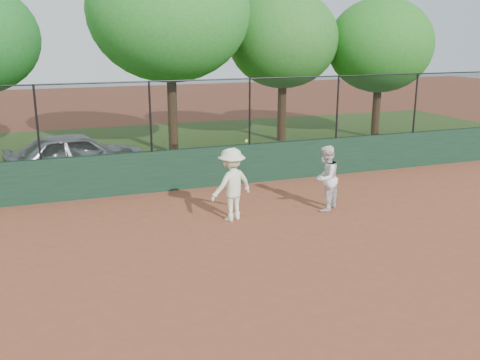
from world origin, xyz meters
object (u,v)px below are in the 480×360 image
object	(u,v)px
player_second	(325,178)
tree_3	(283,39)
player_main	(232,184)
tree_4	(380,45)
parked_car	(77,155)
tree_2	(169,11)

from	to	relation	value
player_second	tree_3	size ratio (longest dim) A/B	0.27
player_main	tree_4	bearing A→B (deg)	40.46
player_second	tree_3	distance (m)	10.10
parked_car	tree_4	size ratio (longest dim) A/B	0.73
player_main	tree_2	distance (m)	9.07
parked_car	tree_2	bearing A→B (deg)	-66.45
parked_car	player_second	bearing A→B (deg)	-143.84
tree_3	tree_4	xyz separation A→B (m)	(4.23, -0.74, -0.25)
player_second	player_main	distance (m)	2.53
tree_2	tree_4	distance (m)	9.32
tree_2	tree_4	size ratio (longest dim) A/B	1.31
player_main	tree_3	bearing A→B (deg)	58.92
player_second	player_main	world-z (taller)	player_main
player_second	parked_car	bearing A→B (deg)	-81.78
player_second	player_main	xyz separation A→B (m)	(-2.52, 0.12, 0.05)
player_second	tree_4	world-z (taller)	tree_4
player_second	tree_3	world-z (taller)	tree_3
tree_2	parked_car	bearing A→B (deg)	-146.51
parked_car	tree_4	distance (m)	13.61
tree_3	tree_4	distance (m)	4.31
player_main	player_second	bearing A→B (deg)	-2.65
player_second	tree_4	bearing A→B (deg)	-168.35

